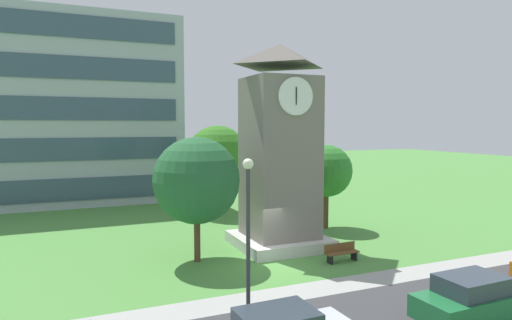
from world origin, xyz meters
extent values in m
plane|color=#4C893D|center=(0.00, 0.00, 0.00)|extent=(160.00, 160.00, 0.00)
cube|color=#9E9E99|center=(0.00, -3.49, 0.00)|extent=(120.00, 1.60, 0.01)
cube|color=#9EA8B2|center=(-9.14, 25.26, 8.00)|extent=(19.85, 12.03, 16.00)
cube|color=#384C60|center=(-9.14, 19.20, 1.60)|extent=(18.26, 0.10, 1.80)
cube|color=#384C60|center=(-9.14, 19.20, 4.80)|extent=(18.26, 0.10, 1.80)
cube|color=#384C60|center=(-9.14, 19.20, 8.00)|extent=(18.26, 0.10, 1.80)
cube|color=#384C60|center=(-9.14, 19.20, 11.20)|extent=(18.26, 0.10, 1.80)
cube|color=#384C60|center=(-9.14, 19.20, 14.40)|extent=(18.26, 0.10, 1.80)
cube|color=slate|center=(1.94, 2.97, 4.63)|extent=(3.51, 3.51, 9.27)
cube|color=beige|center=(1.94, 2.97, 0.30)|extent=(4.73, 4.73, 0.60)
pyramid|color=#5D5751|center=(1.94, 2.97, 10.46)|extent=(3.86, 3.86, 1.19)
cylinder|color=white|center=(1.94, 1.16, 8.16)|extent=(1.93, 0.12, 1.93)
cylinder|color=white|center=(3.76, 2.97, 8.16)|extent=(0.12, 1.93, 1.93)
cube|color=black|center=(1.94, 1.09, 8.33)|extent=(0.07, 0.08, 0.58)
cube|color=black|center=(1.94, 1.08, 8.16)|extent=(0.03, 0.06, 0.87)
cube|color=brown|center=(3.53, -0.81, 0.45)|extent=(1.82, 0.55, 0.06)
cube|color=brown|center=(3.52, -0.59, 0.68)|extent=(1.80, 0.12, 0.40)
cube|color=black|center=(2.81, -0.84, 0.23)|extent=(0.10, 0.43, 0.45)
cube|color=black|center=(4.25, -0.78, 0.23)|extent=(0.10, 0.43, 0.45)
cylinder|color=#333338|center=(-3.31, -5.39, 2.62)|extent=(0.14, 0.14, 5.25)
sphere|color=#F2EFCC|center=(-3.31, -5.39, 5.43)|extent=(0.36, 0.36, 0.36)
cylinder|color=#513823|center=(1.74, 13.15, 1.35)|extent=(0.29, 0.29, 2.70)
sphere|color=#30731F|center=(1.74, 13.15, 4.34)|extent=(4.69, 4.69, 4.69)
cylinder|color=#513823|center=(6.66, 5.71, 1.29)|extent=(0.35, 0.35, 2.57)
sphere|color=#2D792A|center=(6.66, 5.71, 3.75)|extent=(3.37, 3.37, 3.37)
cylinder|color=#513823|center=(-3.00, 2.03, 1.27)|extent=(0.31, 0.31, 2.54)
sphere|color=#235B31|center=(-3.00, 2.03, 4.02)|extent=(4.23, 4.23, 4.23)
cube|color=#1E6B38|center=(3.76, -8.37, 0.71)|extent=(4.42, 1.85, 0.76)
cube|color=#2D3842|center=(3.54, -8.37, 1.39)|extent=(2.23, 1.59, 0.60)
cylinder|color=black|center=(5.09, -7.48, 0.33)|extent=(0.67, 0.24, 0.66)
cylinder|color=black|center=(2.38, -7.55, 0.33)|extent=(0.67, 0.24, 0.66)
camera|label=1|loc=(-8.81, -18.90, 6.70)|focal=31.35mm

